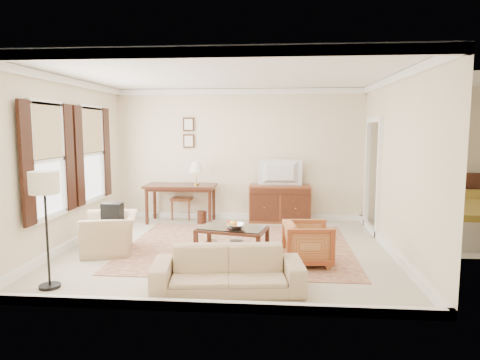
# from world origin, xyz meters

# --- Properties ---
(room_shell) EXTENTS (5.51, 5.01, 2.91)m
(room_shell) POSITION_xyz_m (0.00, 0.00, 2.47)
(room_shell) COLOR beige
(room_shell) RESTS_ON ground
(annex_bedroom) EXTENTS (3.00, 2.70, 2.90)m
(annex_bedroom) POSITION_xyz_m (4.49, 1.15, 0.34)
(annex_bedroom) COLOR beige
(annex_bedroom) RESTS_ON ground
(window_front) EXTENTS (0.12, 1.56, 1.80)m
(window_front) POSITION_xyz_m (-2.70, -0.70, 1.55)
(window_front) COLOR #CCB284
(window_front) RESTS_ON room_shell
(window_rear) EXTENTS (0.12, 1.56, 1.80)m
(window_rear) POSITION_xyz_m (-2.70, 0.90, 1.55)
(window_rear) COLOR #CCB284
(window_rear) RESTS_ON room_shell
(doorway) EXTENTS (0.10, 1.12, 2.25)m
(doorway) POSITION_xyz_m (2.71, 1.50, 1.08)
(doorway) COLOR white
(doorway) RESTS_ON room_shell
(rug) EXTENTS (3.81, 3.27, 0.01)m
(rug) POSITION_xyz_m (0.19, 0.17, 0.01)
(rug) COLOR maroon
(rug) RESTS_ON room_shell
(writing_desk) EXTENTS (1.51, 0.75, 0.82)m
(writing_desk) POSITION_xyz_m (-1.23, 2.02, 0.72)
(writing_desk) COLOR #421E13
(writing_desk) RESTS_ON room_shell
(desk_chair) EXTENTS (0.51, 0.51, 1.05)m
(desk_chair) POSITION_xyz_m (-1.29, 2.37, 0.53)
(desk_chair) COLOR brown
(desk_chair) RESTS_ON room_shell
(desk_lamp) EXTENTS (0.32, 0.32, 0.50)m
(desk_lamp) POSITION_xyz_m (-0.89, 2.02, 1.07)
(desk_lamp) COLOR silver
(desk_lamp) RESTS_ON writing_desk
(framed_prints) EXTENTS (0.25, 0.04, 0.68)m
(framed_prints) POSITION_xyz_m (-1.13, 2.47, 1.94)
(framed_prints) COLOR #421E13
(framed_prints) RESTS_ON room_shell
(sideboard) EXTENTS (1.32, 0.51, 0.81)m
(sideboard) POSITION_xyz_m (0.91, 2.22, 0.41)
(sideboard) COLOR brown
(sideboard) RESTS_ON room_shell
(tv) EXTENTS (0.91, 0.52, 0.12)m
(tv) POSITION_xyz_m (0.91, 2.20, 1.27)
(tv) COLOR black
(tv) RESTS_ON sideboard
(coffee_table) EXTENTS (1.20, 0.86, 0.46)m
(coffee_table) POSITION_xyz_m (0.12, -0.31, 0.35)
(coffee_table) COLOR #421E13
(coffee_table) RESTS_ON room_shell
(fruit_bowl) EXTENTS (0.42, 0.42, 0.10)m
(fruit_bowl) POSITION_xyz_m (0.19, -0.39, 0.51)
(fruit_bowl) COLOR silver
(fruit_bowl) RESTS_ON coffee_table
(book_a) EXTENTS (0.28, 0.05, 0.38)m
(book_a) POSITION_xyz_m (0.07, -0.16, 0.18)
(book_a) COLOR brown
(book_a) RESTS_ON coffee_table
(book_b) EXTENTS (0.27, 0.14, 0.38)m
(book_b) POSITION_xyz_m (0.19, -0.37, 0.18)
(book_b) COLOR brown
(book_b) RESTS_ON coffee_table
(striped_armchair) EXTENTS (0.71, 0.75, 0.71)m
(striped_armchair) POSITION_xyz_m (1.31, -0.69, 0.36)
(striped_armchair) COLOR brown
(striped_armchair) RESTS_ON room_shell
(club_armchair) EXTENTS (0.87, 1.11, 0.85)m
(club_armchair) POSITION_xyz_m (-1.90, -0.30, 0.43)
(club_armchair) COLOR tan
(club_armchair) RESTS_ON room_shell
(backpack) EXTENTS (0.33, 0.38, 0.40)m
(backpack) POSITION_xyz_m (-1.87, -0.26, 0.67)
(backpack) COLOR black
(backpack) RESTS_ON club_armchair
(sofa) EXTENTS (1.93, 0.77, 0.73)m
(sofa) POSITION_xyz_m (0.23, -1.85, 0.37)
(sofa) COLOR tan
(sofa) RESTS_ON room_shell
(floor_lamp) EXTENTS (0.37, 0.37, 1.51)m
(floor_lamp) POSITION_xyz_m (-2.07, -1.93, 1.26)
(floor_lamp) COLOR black
(floor_lamp) RESTS_ON room_shell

